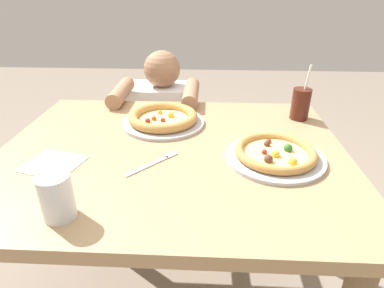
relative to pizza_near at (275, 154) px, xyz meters
name	(u,v)px	position (x,y,z in m)	size (l,w,h in m)	color
dining_table	(173,178)	(-0.33, 0.05, -0.13)	(1.15, 0.92, 0.75)	tan
pizza_near	(275,154)	(0.00, 0.00, 0.00)	(0.31, 0.31, 0.04)	#B7B7BC
pizza_far	(163,119)	(-0.38, 0.26, 0.00)	(0.32, 0.32, 0.05)	#B7B7BC
drink_cup_colored	(301,104)	(0.15, 0.34, 0.04)	(0.07, 0.07, 0.22)	#4C1E14
water_cup_clear	(57,196)	(-0.56, -0.30, 0.04)	(0.08, 0.08, 0.11)	silver
paper_napkin	(53,164)	(-0.68, -0.07, -0.02)	(0.16, 0.14, 0.00)	white
fork	(156,162)	(-0.37, -0.04, -0.02)	(0.15, 0.16, 0.00)	silver
diner_seated	(165,140)	(-0.45, 0.75, -0.34)	(0.39, 0.51, 0.93)	#333847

